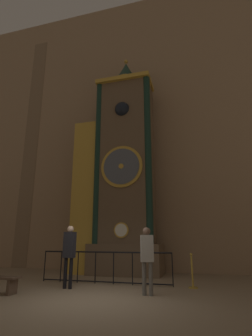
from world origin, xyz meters
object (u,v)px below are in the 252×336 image
object	(u,v)px
visitor_near	(69,250)
visitor_far	(147,253)
clock_tower	(118,173)
stanchion_post	(192,277)

from	to	relation	value
visitor_near	visitor_far	world-z (taller)	visitor_near
clock_tower	visitor_far	size ratio (longest dim) A/B	6.02
clock_tower	visitor_near	world-z (taller)	clock_tower
visitor_near	stanchion_post	world-z (taller)	visitor_near
clock_tower	visitor_far	distance (m)	5.56
clock_tower	visitor_near	size ratio (longest dim) A/B	5.73
visitor_near	visitor_far	xyz separation A→B (m)	(2.51, -0.33, -0.05)
visitor_far	clock_tower	bearing A→B (deg)	100.19
clock_tower	stanchion_post	world-z (taller)	clock_tower
visitor_near	visitor_far	size ratio (longest dim) A/B	1.05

